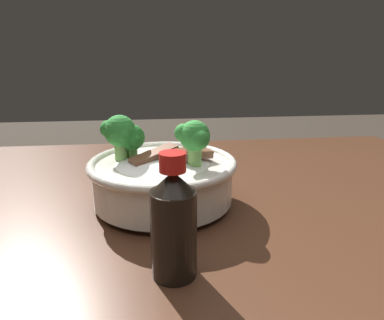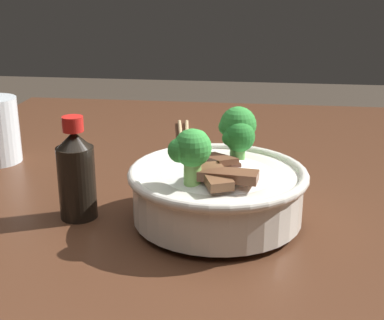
{
  "view_description": "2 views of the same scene",
  "coord_description": "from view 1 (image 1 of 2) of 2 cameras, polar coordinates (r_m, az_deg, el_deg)",
  "views": [
    {
      "loc": [
        -0.02,
        0.4,
        1.01
      ],
      "look_at": [
        -0.08,
        -0.1,
        0.85
      ],
      "focal_mm": 31.82,
      "sensor_mm": 36.0,
      "label": 1
    },
    {
      "loc": [
        -0.63,
        -0.12,
        1.09
      ],
      "look_at": [
        0.0,
        -0.03,
        0.86
      ],
      "focal_mm": 51.33,
      "sensor_mm": 36.0,
      "label": 2
    }
  ],
  "objects": [
    {
      "name": "dining_table",
      "position": [
        0.52,
        -7.6,
        -23.0
      ],
      "size": [
        1.22,
        0.87,
        0.8
      ],
      "color": "#472819",
      "rests_on": "ground"
    },
    {
      "name": "rice_bowl",
      "position": [
        0.5,
        -5.02,
        -2.24
      ],
      "size": [
        0.21,
        0.21,
        0.13
      ],
      "color": "silver",
      "rests_on": "dining_table"
    },
    {
      "name": "soy_sauce_bottle",
      "position": [
        0.34,
        -3.1,
        -10.59
      ],
      "size": [
        0.05,
        0.05,
        0.13
      ],
      "color": "black",
      "rests_on": "dining_table"
    }
  ]
}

